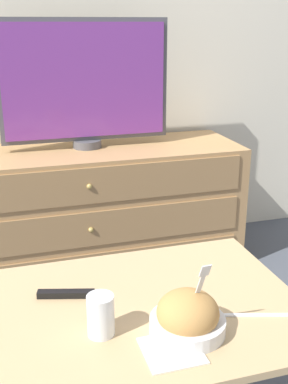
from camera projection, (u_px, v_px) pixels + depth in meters
ground_plane at (79, 244)px, 2.73m from camera, size 12.00×12.00×0.00m
dresser at (82, 211)px, 2.38m from camera, size 1.57×0.50×0.62m
tv at (85, 83)px, 2.23m from camera, size 0.79×0.14×0.59m
coffee_table at (132, 330)px, 1.29m from camera, size 0.91×0.64×0.48m
takeout_bowl at (188, 317)px, 1.15m from camera, size 0.18×0.18×0.20m
drink_cup at (101, 318)px, 1.14m from camera, size 0.07×0.07×0.10m
napkin at (172, 351)px, 1.10m from camera, size 0.13×0.13×0.00m
knife at (257, 315)px, 1.23m from camera, size 0.18×0.06×0.01m
remote_control at (66, 294)px, 1.31m from camera, size 0.16×0.07×0.02m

